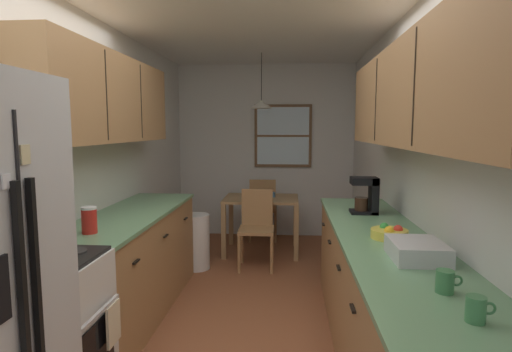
% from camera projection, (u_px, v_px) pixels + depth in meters
% --- Properties ---
extents(ground_plane, '(12.00, 12.00, 0.00)m').
position_uv_depth(ground_plane, '(248.00, 307.00, 3.75)').
color(ground_plane, brown).
extents(wall_left, '(0.10, 9.00, 2.55)m').
position_uv_depth(wall_left, '(98.00, 166.00, 3.71)').
color(wall_left, silver).
rests_on(wall_left, ground).
extents(wall_right, '(0.10, 9.00, 2.55)m').
position_uv_depth(wall_right, '(407.00, 169.00, 3.50)').
color(wall_right, silver).
rests_on(wall_right, ground).
extents(wall_back, '(4.40, 0.10, 2.55)m').
position_uv_depth(wall_back, '(266.00, 151.00, 6.23)').
color(wall_back, silver).
rests_on(wall_back, ground).
extents(ceiling_slab, '(4.40, 9.00, 0.08)m').
position_uv_depth(ceiling_slab, '(248.00, 11.00, 3.45)').
color(ceiling_slab, white).
extents(stove_range, '(0.66, 0.60, 1.10)m').
position_uv_depth(stove_range, '(39.00, 339.00, 2.26)').
color(stove_range, white).
rests_on(stove_range, ground).
extents(microwave_over_range, '(0.39, 0.62, 0.30)m').
position_uv_depth(microwave_over_range, '(5.00, 125.00, 2.13)').
color(microwave_over_range, white).
extents(counter_left, '(0.64, 2.08, 0.90)m').
position_uv_depth(counter_left, '(131.00, 263.00, 3.59)').
color(counter_left, '#A87A4C').
rests_on(counter_left, ground).
extents(upper_cabinets_left, '(0.33, 2.16, 0.71)m').
position_uv_depth(upper_cabinets_left, '(106.00, 99.00, 3.39)').
color(upper_cabinets_left, '#A87A4C').
extents(counter_right, '(0.64, 3.14, 0.90)m').
position_uv_depth(counter_right, '(385.00, 305.00, 2.73)').
color(counter_right, '#A87A4C').
rests_on(counter_right, ground).
extents(upper_cabinets_right, '(0.33, 2.82, 0.64)m').
position_uv_depth(upper_cabinets_right, '(419.00, 95.00, 2.52)').
color(upper_cabinets_right, '#A87A4C').
extents(dining_table, '(0.95, 0.71, 0.72)m').
position_uv_depth(dining_table, '(262.00, 207.00, 5.37)').
color(dining_table, '#A87F51').
rests_on(dining_table, ground).
extents(dining_chair_near, '(0.41, 0.41, 0.90)m').
position_uv_depth(dining_chair_near, '(257.00, 224.00, 4.82)').
color(dining_chair_near, '#A87A4C').
rests_on(dining_chair_near, ground).
extents(dining_chair_far, '(0.41, 0.41, 0.90)m').
position_uv_depth(dining_chair_far, '(263.00, 206.00, 5.94)').
color(dining_chair_far, '#A87A4C').
rests_on(dining_chair_far, ground).
extents(pendant_light, '(0.28, 0.28, 0.69)m').
position_uv_depth(pendant_light, '(262.00, 104.00, 5.22)').
color(pendant_light, black).
extents(back_window, '(0.84, 0.05, 0.92)m').
position_uv_depth(back_window, '(283.00, 136.00, 6.11)').
color(back_window, brown).
extents(trash_bin, '(0.30, 0.30, 0.63)m').
position_uv_depth(trash_bin, '(196.00, 242.00, 4.76)').
color(trash_bin, white).
rests_on(trash_bin, ground).
extents(storage_canister, '(0.10, 0.10, 0.18)m').
position_uv_depth(storage_canister, '(89.00, 220.00, 2.82)').
color(storage_canister, red).
rests_on(storage_canister, counter_left).
extents(dish_towel, '(0.02, 0.16, 0.24)m').
position_uv_depth(dish_towel, '(113.00, 324.00, 2.38)').
color(dish_towel, beige).
extents(coffee_maker, '(0.22, 0.18, 0.31)m').
position_uv_depth(coffee_maker, '(368.00, 195.00, 3.48)').
color(coffee_maker, black).
rests_on(coffee_maker, counter_right).
extents(mug_by_coffeemaker, '(0.11, 0.07, 0.10)m').
position_uv_depth(mug_by_coffeemaker, '(476.00, 309.00, 1.53)').
color(mug_by_coffeemaker, '#3F7F4C').
rests_on(mug_by_coffeemaker, counter_right).
extents(mug_spare, '(0.11, 0.08, 0.10)m').
position_uv_depth(mug_spare, '(445.00, 281.00, 1.80)').
color(mug_spare, '#3F7F4C').
rests_on(mug_spare, counter_right).
extents(fruit_bowl, '(0.24, 0.24, 0.09)m').
position_uv_depth(fruit_bowl, '(389.00, 233.00, 2.70)').
color(fruit_bowl, '#E5D14C').
rests_on(fruit_bowl, counter_right).
extents(dish_rack, '(0.28, 0.34, 0.10)m').
position_uv_depth(dish_rack, '(417.00, 250.00, 2.26)').
color(dish_rack, silver).
rests_on(dish_rack, counter_right).
extents(table_serving_bowl, '(0.17, 0.17, 0.06)m').
position_uv_depth(table_serving_bowl, '(269.00, 195.00, 5.41)').
color(table_serving_bowl, '#4C7299').
rests_on(table_serving_bowl, dining_table).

